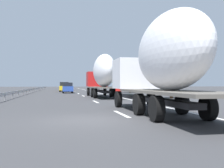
{
  "coord_description": "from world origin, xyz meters",
  "views": [
    {
      "loc": [
        -11.21,
        1.23,
        1.47
      ],
      "look_at": [
        18.79,
        -4.59,
        1.51
      ],
      "focal_mm": 43.76,
      "sensor_mm": 36.0,
      "label": 1
    }
  ],
  "objects": [
    {
      "name": "car_yellow_coupe",
      "position": [
        43.93,
        0.28,
        0.96
      ],
      "size": [
        4.71,
        1.9,
        1.93
      ],
      "color": "gold",
      "rests_on": "ground_plane"
    },
    {
      "name": "lane_stripe_5",
      "position": [
        43.39,
        -1.8,
        0.0
      ],
      "size": [
        3.2,
        0.2,
        0.01
      ],
      "primitive_type": "cube",
      "color": "white",
      "rests_on": "ground_plane"
    },
    {
      "name": "ground_plane",
      "position": [
        40.0,
        0.0,
        0.0
      ],
      "size": [
        260.0,
        260.0,
        0.0
      ],
      "primitive_type": "plane",
      "color": "#38383A"
    },
    {
      "name": "car_red_compact",
      "position": [
        52.66,
        0.17,
        0.97
      ],
      "size": [
        4.39,
        1.92,
        1.95
      ],
      "color": "red",
      "rests_on": "ground_plane"
    },
    {
      "name": "truck_trailing",
      "position": [
        1.26,
        -3.6,
        2.6
      ],
      "size": [
        12.84,
        2.55,
        4.68
      ],
      "color": "silver",
      "rests_on": "ground_plane"
    },
    {
      "name": "lane_stripe_0",
      "position": [
        2.0,
        -1.8,
        0.0
      ],
      "size": [
        3.2,
        0.2,
        0.01
      ],
      "primitive_type": "cube",
      "color": "white",
      "rests_on": "ground_plane"
    },
    {
      "name": "lane_stripe_6",
      "position": [
        61.9,
        -1.8,
        0.0
      ],
      "size": [
        3.2,
        0.2,
        0.01
      ],
      "primitive_type": "cube",
      "color": "white",
      "rests_on": "ground_plane"
    },
    {
      "name": "tree_2",
      "position": [
        85.88,
        -10.74,
        3.45
      ],
      "size": [
        3.56,
        3.56,
        5.6
      ],
      "color": "#472D19",
      "rests_on": "ground_plane"
    },
    {
      "name": "edge_line_right",
      "position": [
        45.0,
        -5.5,
        0.0
      ],
      "size": [
        110.0,
        0.2,
        0.01
      ],
      "primitive_type": "cube",
      "color": "white",
      "rests_on": "ground_plane"
    },
    {
      "name": "road_sign",
      "position": [
        41.47,
        -6.7,
        2.29
      ],
      "size": [
        0.1,
        0.9,
        3.32
      ],
      "color": "gray",
      "rests_on": "ground_plane"
    },
    {
      "name": "guardrail_median",
      "position": [
        43.0,
        6.0,
        0.58
      ],
      "size": [
        94.0,
        0.1,
        0.76
      ],
      "color": "#9EA0A5",
      "rests_on": "ground_plane"
    },
    {
      "name": "lane_stripe_3",
      "position": [
        32.82,
        -1.8,
        0.0
      ],
      "size": [
        3.2,
        0.2,
        0.01
      ],
      "primitive_type": "cube",
      "color": "white",
      "rests_on": "ground_plane"
    },
    {
      "name": "tree_0",
      "position": [
        15.92,
        -10.45,
        3.85
      ],
      "size": [
        3.09,
        3.09,
        5.84
      ],
      "color": "#472D19",
      "rests_on": "ground_plane"
    },
    {
      "name": "tree_4",
      "position": [
        36.13,
        -11.25,
        4.1
      ],
      "size": [
        3.98,
        3.98,
        6.37
      ],
      "color": "#472D19",
      "rests_on": "ground_plane"
    },
    {
      "name": "lane_stripe_9",
      "position": [
        88.89,
        -1.8,
        0.0
      ],
      "size": [
        3.2,
        0.2,
        0.01
      ],
      "primitive_type": "cube",
      "color": "white",
      "rests_on": "ground_plane"
    },
    {
      "name": "truck_lead",
      "position": [
        19.42,
        -3.6,
        2.67
      ],
      "size": [
        12.7,
        2.55,
        4.78
      ],
      "color": "#B21919",
      "rests_on": "ground_plane"
    },
    {
      "name": "car_blue_sedan",
      "position": [
        35.52,
        -0.18,
        0.91
      ],
      "size": [
        4.35,
        1.74,
        1.77
      ],
      "color": "#28479E",
      "rests_on": "ground_plane"
    },
    {
      "name": "lane_stripe_4",
      "position": [
        44.11,
        -1.8,
        0.0
      ],
      "size": [
        3.2,
        0.2,
        0.01
      ],
      "primitive_type": "cube",
      "color": "white",
      "rests_on": "ground_plane"
    },
    {
      "name": "lane_stripe_8",
      "position": [
        77.31,
        -1.8,
        0.0
      ],
      "size": [
        3.2,
        0.2,
        0.01
      ],
      "primitive_type": "cube",
      "color": "white",
      "rests_on": "ground_plane"
    },
    {
      "name": "tree_1",
      "position": [
        50.79,
        -11.26,
        4.61
      ],
      "size": [
        3.71,
        3.71,
        7.37
      ],
      "color": "#472D19",
      "rests_on": "ground_plane"
    },
    {
      "name": "tree_3",
      "position": [
        80.27,
        -10.89,
        3.96
      ],
      "size": [
        2.94,
        2.94,
        6.07
      ],
      "color": "#472D19",
      "rests_on": "ground_plane"
    },
    {
      "name": "lane_stripe_7",
      "position": [
        70.79,
        -1.8,
        0.0
      ],
      "size": [
        3.2,
        0.2,
        0.01
      ],
      "primitive_type": "cube",
      "color": "white",
      "rests_on": "ground_plane"
    },
    {
      "name": "lane_stripe_1",
      "position": [
        11.7,
        -1.8,
        0.0
      ],
      "size": [
        3.2,
        0.2,
        0.01
      ],
      "primitive_type": "cube",
      "color": "white",
      "rests_on": "ground_plane"
    },
    {
      "name": "lane_stripe_2",
      "position": [
        23.68,
        -1.8,
        0.0
      ],
      "size": [
        3.2,
        0.2,
        0.01
      ],
      "primitive_type": "cube",
      "color": "white",
      "rests_on": "ground_plane"
    }
  ]
}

